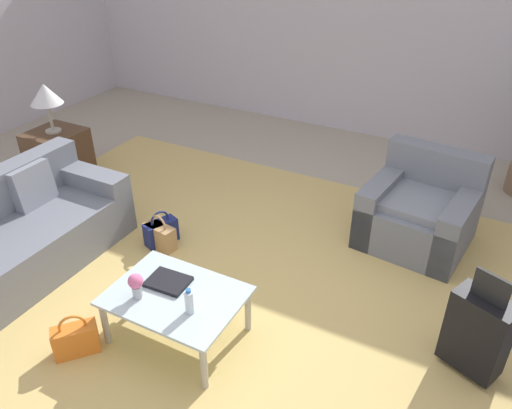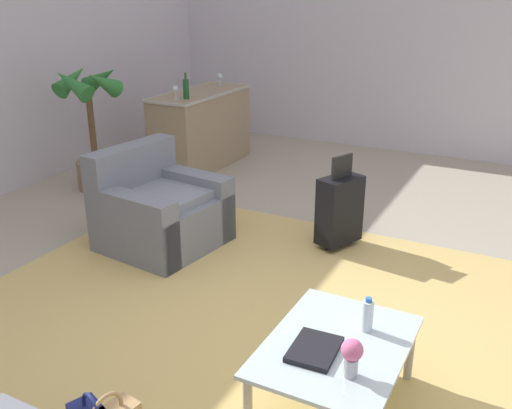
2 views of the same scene
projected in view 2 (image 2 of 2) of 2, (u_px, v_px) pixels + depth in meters
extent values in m
plane|color=#A89E89|center=(282.00, 344.00, 3.73)|extent=(12.00, 12.00, 0.00)
cube|color=silver|center=(450.00, 39.00, 7.36)|extent=(0.12, 8.00, 3.10)
cube|color=tan|center=(208.00, 388.00, 3.32)|extent=(5.20, 4.40, 0.01)
cube|color=slate|center=(163.00, 222.00, 5.09)|extent=(1.05, 1.01, 0.44)
cube|color=slate|center=(134.00, 192.00, 5.20)|extent=(0.97, 0.31, 0.88)
cube|color=slate|center=(191.00, 202.00, 5.35)|extent=(0.31, 0.92, 0.60)
cube|color=slate|center=(132.00, 228.00, 4.77)|extent=(0.31, 0.92, 0.60)
cube|color=gray|center=(166.00, 196.00, 4.97)|extent=(0.78, 0.73, 0.08)
cube|color=silver|center=(337.00, 346.00, 3.04)|extent=(0.97, 0.71, 0.02)
cylinder|color=#ADA899|center=(248.00, 408.00, 2.89)|extent=(0.05, 0.05, 0.39)
cylinder|color=#ADA899|center=(313.00, 324.00, 3.61)|extent=(0.05, 0.05, 0.39)
cylinder|color=#ADA899|center=(410.00, 351.00, 3.34)|extent=(0.05, 0.05, 0.39)
cylinder|color=silver|center=(367.00, 316.00, 3.13)|extent=(0.06, 0.06, 0.18)
cylinder|color=#2D6BBC|center=(369.00, 300.00, 3.09)|extent=(0.04, 0.04, 0.02)
cube|color=black|center=(314.00, 349.00, 2.97)|extent=(0.32, 0.25, 0.03)
cylinder|color=#B2B7BC|center=(351.00, 367.00, 2.77)|extent=(0.07, 0.07, 0.10)
sphere|color=#DB6693|center=(352.00, 350.00, 2.74)|extent=(0.11, 0.11, 0.11)
cube|color=#937F60|center=(201.00, 130.00, 7.25)|extent=(1.52, 0.58, 0.96)
cube|color=#ADA899|center=(200.00, 93.00, 7.08)|extent=(1.56, 0.62, 0.03)
cylinder|color=silver|center=(176.00, 99.00, 6.63)|extent=(0.07, 0.07, 0.01)
cylinder|color=silver|center=(176.00, 95.00, 6.61)|extent=(0.01, 0.01, 0.08)
sphere|color=silver|center=(176.00, 89.00, 6.59)|extent=(0.08, 0.08, 0.08)
cylinder|color=silver|center=(220.00, 85.00, 7.52)|extent=(0.07, 0.07, 0.01)
cylinder|color=silver|center=(220.00, 82.00, 7.51)|extent=(0.01, 0.01, 0.08)
sphere|color=silver|center=(220.00, 76.00, 7.48)|extent=(0.08, 0.08, 0.08)
cylinder|color=#194C23|center=(186.00, 89.00, 6.59)|extent=(0.07, 0.07, 0.22)
cylinder|color=#194C23|center=(185.00, 76.00, 6.54)|extent=(0.03, 0.03, 0.08)
cube|color=black|center=(340.00, 210.00, 5.02)|extent=(0.45, 0.36, 0.60)
cube|color=black|center=(342.00, 167.00, 4.87)|extent=(0.23, 0.11, 0.20)
cylinder|color=black|center=(327.00, 248.00, 5.05)|extent=(0.04, 0.05, 0.05)
cylinder|color=black|center=(348.00, 239.00, 5.22)|extent=(0.04, 0.05, 0.05)
cylinder|color=#84664C|center=(97.00, 175.00, 6.54)|extent=(0.43, 0.43, 0.33)
cylinder|color=brown|center=(92.00, 127.00, 6.34)|extent=(0.07, 0.07, 0.78)
cone|color=#2D7533|center=(101.00, 78.00, 6.34)|extent=(0.20, 0.49, 0.38)
cone|color=#2D7533|center=(72.00, 79.00, 6.25)|extent=(0.49, 0.20, 0.38)
cone|color=#2D7533|center=(72.00, 83.00, 5.98)|extent=(0.20, 0.49, 0.38)
cone|color=#2D7533|center=(103.00, 82.00, 6.06)|extent=(0.49, 0.20, 0.38)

